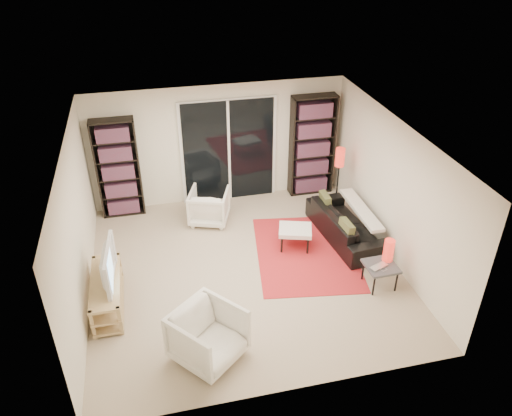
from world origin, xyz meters
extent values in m
plane|color=beige|center=(0.00, 0.00, 0.00)|extent=(5.00, 5.00, 0.00)
cube|color=white|center=(0.00, 2.50, 1.20)|extent=(5.00, 0.02, 2.40)
cube|color=white|center=(0.00, -2.50, 1.20)|extent=(5.00, 0.02, 2.40)
cube|color=white|center=(-2.50, 0.00, 1.20)|extent=(0.02, 5.00, 2.40)
cube|color=white|center=(2.50, 0.00, 1.20)|extent=(0.02, 5.00, 2.40)
cube|color=white|center=(0.00, 0.00, 2.40)|extent=(5.00, 5.00, 0.02)
cube|color=white|center=(0.20, 2.47, 1.05)|extent=(1.92, 0.06, 2.16)
cube|color=black|center=(0.20, 2.44, 1.05)|extent=(1.80, 0.02, 2.10)
cube|color=white|center=(0.20, 2.42, 1.05)|extent=(0.05, 0.02, 2.10)
cube|color=black|center=(-1.95, 2.34, 0.97)|extent=(0.80, 0.30, 1.95)
cube|color=maroon|center=(-1.95, 2.32, 0.97)|extent=(0.70, 0.22, 1.85)
cube|color=black|center=(1.90, 2.34, 1.05)|extent=(0.90, 0.30, 2.10)
cube|color=maroon|center=(1.90, 2.32, 1.05)|extent=(0.80, 0.22, 2.00)
cube|color=#E9C78B|center=(-2.20, -0.40, 0.48)|extent=(0.43, 1.34, 0.04)
cube|color=#E9C78B|center=(-2.20, -0.40, 0.25)|extent=(0.43, 1.34, 0.03)
cube|color=#E9C78B|center=(-2.20, -0.40, 0.06)|extent=(0.43, 1.34, 0.04)
cube|color=#E9C78B|center=(-2.39, -1.03, 0.25)|extent=(0.05, 0.05, 0.50)
cube|color=#E9C78B|center=(-2.39, 0.24, 0.25)|extent=(0.05, 0.05, 0.50)
cube|color=#E9C78B|center=(-2.02, -1.03, 0.25)|extent=(0.05, 0.05, 0.50)
cube|color=#E9C78B|center=(-2.02, 0.24, 0.25)|extent=(0.05, 0.05, 0.50)
imported|color=black|center=(-2.18, -0.40, 0.78)|extent=(0.20, 0.99, 0.56)
cube|color=red|center=(1.13, 0.22, 0.01)|extent=(2.03, 2.53, 0.01)
imported|color=black|center=(1.97, 0.53, 0.28)|extent=(0.93, 1.96, 0.55)
imported|color=white|center=(-0.35, 1.65, 0.33)|extent=(0.91, 0.92, 0.66)
imported|color=white|center=(-0.87, -1.72, 0.38)|extent=(1.17, 1.17, 0.77)
cube|color=white|center=(0.99, 0.44, 0.36)|extent=(0.68, 0.61, 0.08)
cylinder|color=black|center=(0.72, 0.33, 0.16)|extent=(0.04, 0.04, 0.32)
cylinder|color=black|center=(0.83, 0.68, 0.16)|extent=(0.04, 0.04, 0.32)
cylinder|color=black|center=(1.15, 0.19, 0.16)|extent=(0.04, 0.04, 0.32)
cylinder|color=black|center=(1.26, 0.55, 0.16)|extent=(0.04, 0.04, 0.32)
cube|color=#45454A|center=(1.99, -0.87, 0.38)|extent=(0.50, 0.50, 0.04)
cylinder|color=black|center=(1.80, -1.07, 0.19)|extent=(0.03, 0.03, 0.38)
cylinder|color=black|center=(1.79, -0.68, 0.19)|extent=(0.03, 0.03, 0.38)
cylinder|color=black|center=(2.19, -1.06, 0.19)|extent=(0.03, 0.03, 0.38)
cylinder|color=black|center=(2.18, -0.67, 0.19)|extent=(0.03, 0.03, 0.38)
imported|color=silver|center=(1.95, -0.95, 0.41)|extent=(0.35, 0.29, 0.02)
cylinder|color=red|center=(2.15, -0.76, 0.59)|extent=(0.17, 0.17, 0.37)
cylinder|color=black|center=(2.16, 1.49, 0.01)|extent=(0.20, 0.20, 0.03)
cylinder|color=black|center=(2.16, 1.49, 0.50)|extent=(0.03, 0.03, 1.00)
cylinder|color=red|center=(2.16, 1.49, 1.15)|extent=(0.18, 0.18, 0.36)
camera|label=1|loc=(-1.34, -6.47, 5.22)|focal=35.00mm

